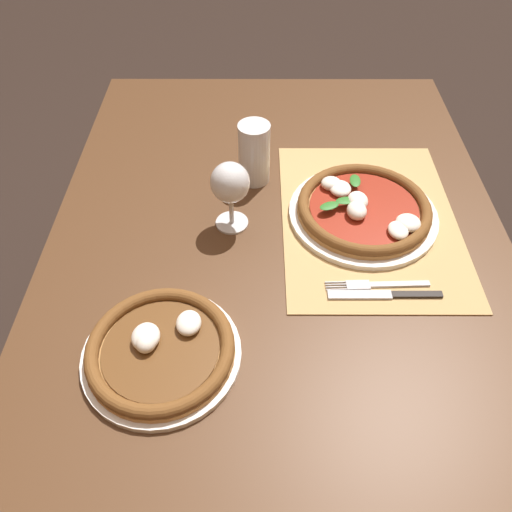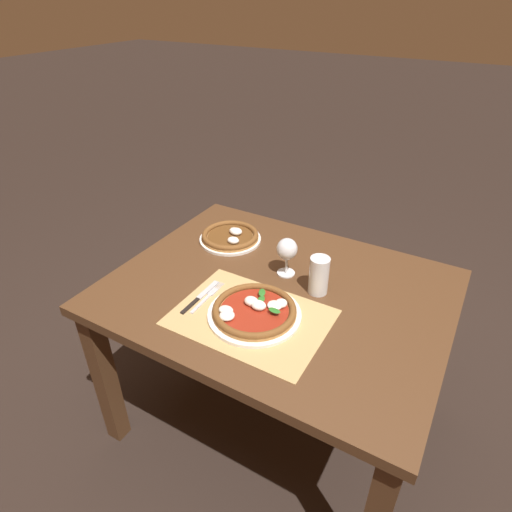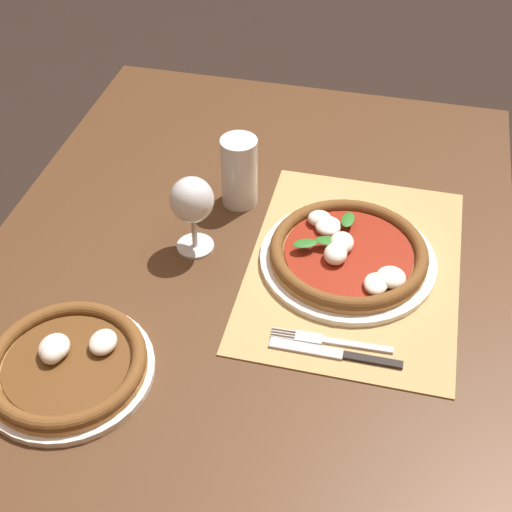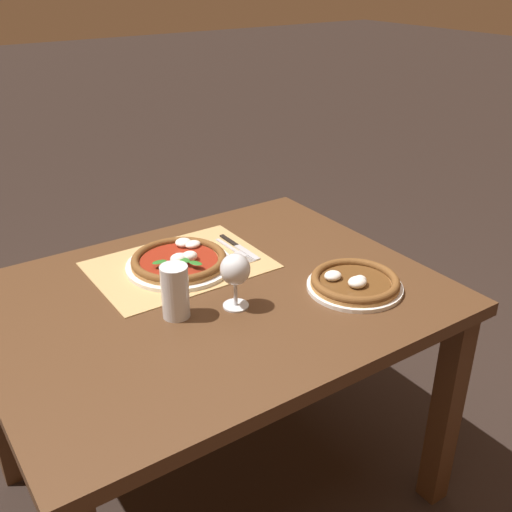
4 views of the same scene
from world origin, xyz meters
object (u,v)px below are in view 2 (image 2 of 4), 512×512
pint_glass (319,276)px  fork (208,297)px  knife (200,297)px  wine_glass (287,251)px  pizza_far (230,236)px  pizza_near (254,311)px

pint_glass → fork: bearing=-144.3°
knife → fork: bearing=24.7°
wine_glass → pizza_far: bearing=161.8°
pizza_far → fork: pizza_far is taller
pizza_far → knife: 0.42m
pizza_near → knife: 0.22m
wine_glass → pint_glass: wine_glass is taller
pizza_near → wine_glass: 0.30m
pizza_near → fork: pizza_near is taller
fork → pizza_far: bearing=111.5°
pizza_near → fork: 0.20m
knife → wine_glass: bearing=55.9°
pint_glass → knife: bearing=-145.0°
pizza_far → wine_glass: size_ratio=1.75×
pizza_near → pizza_far: size_ratio=1.18×
wine_glass → pint_glass: bearing=-17.1°
wine_glass → fork: 0.35m
pizza_near → pizza_far: 0.52m
knife → pizza_far: bearing=107.8°
pizza_near → wine_glass: (-0.02, 0.28, 0.08)m
pizza_far → fork: size_ratio=1.35×
fork → wine_glass: bearing=58.3°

